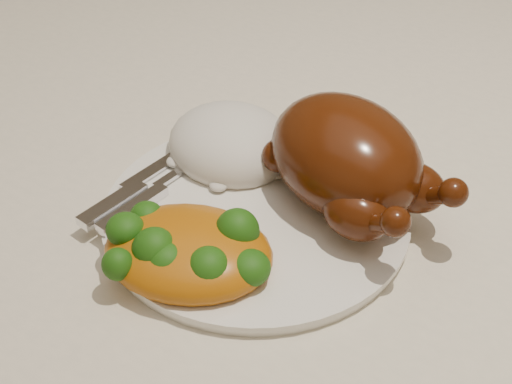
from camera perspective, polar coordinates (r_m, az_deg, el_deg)
The scene contains 7 objects.
dining_table at distance 0.82m, azimuth 6.75°, elevation -1.01°, with size 1.60×0.90×0.76m.
tablecloth at distance 0.77m, azimuth 7.16°, elevation 3.13°, with size 1.73×1.03×0.18m.
dinner_plate at distance 0.64m, azimuth -0.00°, elevation -1.80°, with size 0.27×0.27×0.01m, color white.
roast_chicken at distance 0.62m, azimuth 7.40°, elevation 2.64°, with size 0.20×0.17×0.10m.
rice_mound at distance 0.69m, azimuth -2.00°, elevation 3.83°, with size 0.14×0.13×0.07m.
mac_and_cheese at distance 0.58m, azimuth -5.26°, elevation -4.77°, with size 0.17×0.15×0.06m.
cutlery at distance 0.65m, azimuth -9.26°, elevation 0.02°, with size 0.05×0.17×0.01m.
Camera 1 is at (0.25, -0.58, 1.19)m, focal length 50.00 mm.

